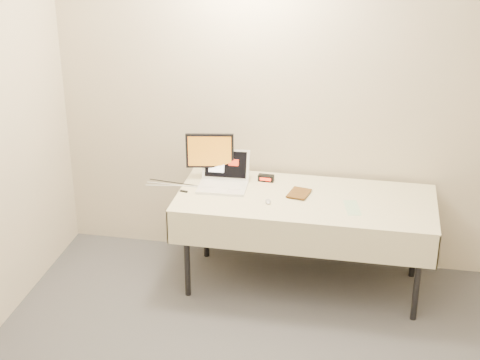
% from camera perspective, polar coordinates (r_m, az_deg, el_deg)
% --- Properties ---
extents(back_wall, '(4.00, 0.10, 2.70)m').
position_cam_1_polar(back_wall, '(5.52, 5.88, 6.39)').
color(back_wall, beige).
rests_on(back_wall, ground).
extents(table, '(1.86, 0.81, 0.74)m').
position_cam_1_polar(table, '(5.35, 5.10, -1.96)').
color(table, black).
rests_on(table, ground).
extents(laptop, '(0.37, 0.35, 0.24)m').
position_cam_1_polar(laptop, '(5.48, -1.26, 0.17)').
color(laptop, white).
rests_on(laptop, table).
extents(monitor, '(0.36, 0.15, 0.37)m').
position_cam_1_polar(monitor, '(5.51, -2.36, 2.10)').
color(monitor, black).
rests_on(monitor, table).
extents(book, '(0.14, 0.05, 0.19)m').
position_cam_1_polar(book, '(5.34, 3.90, -0.10)').
color(book, brown).
rests_on(book, table).
extents(alarm_clock, '(0.12, 0.06, 0.05)m').
position_cam_1_polar(alarm_clock, '(5.56, 2.03, 0.16)').
color(alarm_clock, black).
rests_on(alarm_clock, table).
extents(clicker, '(0.06, 0.09, 0.02)m').
position_cam_1_polar(clicker, '(5.22, 2.20, -1.67)').
color(clicker, '#B5B5B7').
rests_on(clicker, table).
extents(paper_form, '(0.14, 0.26, 0.00)m').
position_cam_1_polar(paper_form, '(5.21, 8.71, -2.14)').
color(paper_form, '#AFD8AC').
rests_on(paper_form, table).
extents(usb_dongle, '(0.06, 0.03, 0.01)m').
position_cam_1_polar(usb_dongle, '(5.40, -4.39, -0.88)').
color(usb_dongle, black).
rests_on(usb_dongle, table).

